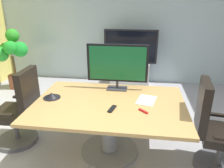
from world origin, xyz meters
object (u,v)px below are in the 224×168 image
Objects in this scene: office_chair_right at (215,134)px; conference_phone at (52,96)px; potted_plant at (12,55)px; remote_control at (112,109)px; wall_display_unit at (130,67)px; conference_table at (109,115)px; office_chair_left at (20,114)px; tv_monitor at (117,64)px.

conference_phone is (-2.01, 0.16, 0.30)m from office_chair_right.
potted_plant is (-3.71, 2.06, 0.32)m from office_chair_right.
potted_plant is at bearing 131.79° from conference_phone.
conference_phone reaches higher than remote_control.
wall_display_unit is at bearing 31.85° from office_chair_right.
conference_phone is (-0.88, -2.44, 0.31)m from wall_display_unit.
office_chair_right is (1.25, -0.12, -0.09)m from conference_table.
conference_table is 1.70× the size of office_chair_right.
conference_phone is 1.29× the size of remote_control.
office_chair_left is 6.41× the size of remote_control.
tv_monitor reaches higher than office_chair_right.
office_chair_right is 4.26m from potted_plant.
potted_plant reaches higher than remote_control.
potted_plant reaches higher than conference_table.
tv_monitor is at bearing 72.76° from office_chair_right.
conference_table is 3.15m from potted_plant.
conference_phone is at bearing 88.82° from office_chair_left.
office_chair_right is 1.30× the size of tv_monitor.
tv_monitor reaches higher than conference_phone.
potted_plant is at bearing -168.27° from wall_display_unit.
office_chair_left is at bearing 178.31° from conference_table.
office_chair_right is at bearing 16.88° from remote_control.
office_chair_left is 4.95× the size of conference_phone.
wall_display_unit is 2.62m from conference_phone.
potted_plant reaches higher than office_chair_right.
office_chair_left is 2.28m from potted_plant.
office_chair_right is (2.50, -0.15, 0.00)m from office_chair_left.
potted_plant is at bearing 69.34° from office_chair_right.
office_chair_right is at bearing -66.55° from wall_display_unit.
remote_control is (0.82, -0.21, -0.02)m from conference_phone.
wall_display_unit is 7.71× the size of remote_control.
office_chair_right is 1.22m from remote_control.
remote_control is at bearing -91.38° from wall_display_unit.
office_chair_left is 0.82× the size of potted_plant.
office_chair_left reaches higher than conference_phone.
conference_phone is (1.70, -1.91, -0.02)m from potted_plant.
conference_table is at bearing 122.87° from remote_control.
remote_control is at bearing 79.48° from office_chair_left.
wall_display_unit is (-1.13, 2.60, -0.01)m from office_chair_right.
office_chair_right is 6.41× the size of remote_control.
remote_control is at bearing -40.04° from potted_plant.
office_chair_left is at bearing -174.85° from remote_control.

